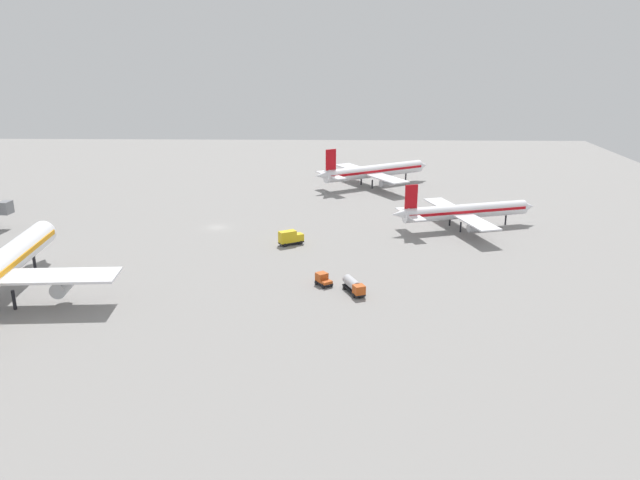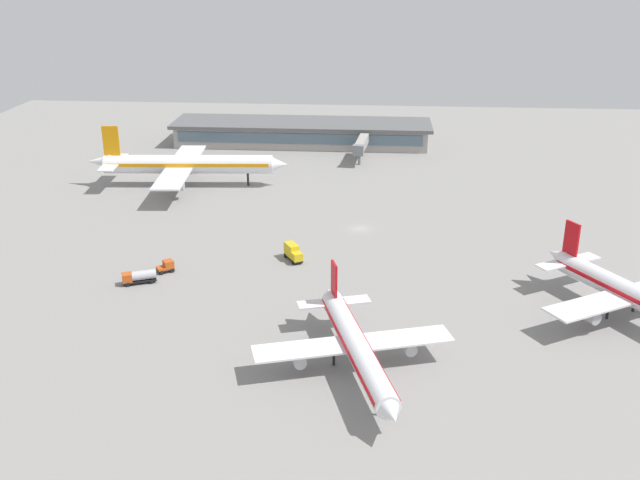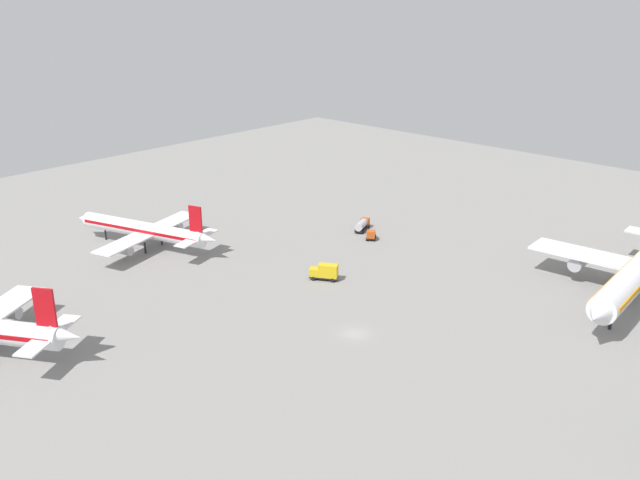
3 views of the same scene
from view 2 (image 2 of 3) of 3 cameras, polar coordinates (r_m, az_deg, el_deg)
ground at (r=166.54m, az=3.16°, el=0.89°), size 288.00×288.00×0.00m
terminal_building at (r=241.29m, az=-1.42°, el=8.42°), size 84.07×20.55×7.31m
airplane_at_gate at (r=199.20m, az=-10.41°, el=5.86°), size 53.70×43.15×16.33m
airplane_taxiing at (r=134.51m, az=23.45°, el=-4.06°), size 31.88×38.03×12.90m
airplane_distant at (r=109.83m, az=2.81°, el=-8.26°), size 30.80×37.60×11.70m
baggage_tug at (r=146.83m, az=-11.94°, el=-2.03°), size 3.75×3.55×2.30m
catering_truck at (r=149.02m, az=-2.14°, el=-0.96°), size 4.45×5.80×3.30m
fuel_truck at (r=142.87m, az=-13.98°, el=-2.80°), size 6.55×4.16×2.50m
jet_bridge at (r=220.02m, az=3.25°, el=7.46°), size 4.49×16.83×6.74m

